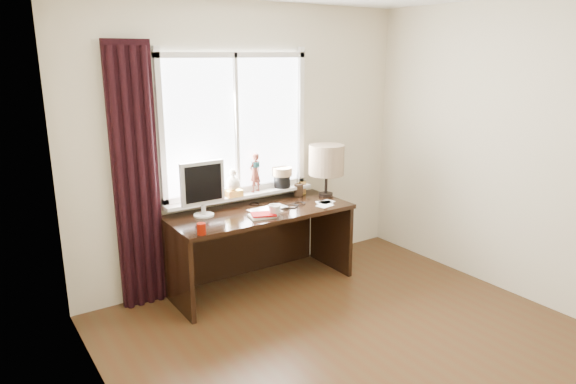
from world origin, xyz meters
TOP-DOWN VIEW (x-y plane):
  - floor at (0.00, 0.00)m, footprint 3.50×4.00m
  - wall_back at (0.00, 2.00)m, footprint 3.50×0.00m
  - wall_left at (-1.75, 0.00)m, footprint 0.00×4.00m
  - wall_right at (1.75, 0.00)m, footprint 0.00×4.00m
  - laptop at (-0.06, 1.57)m, footprint 0.39×0.26m
  - mug at (-0.09, 1.41)m, footprint 0.14×0.14m
  - red_cup at (-0.82, 1.33)m, footprint 0.07×0.07m
  - window at (-0.13, 1.95)m, footprint 1.52×0.20m
  - curtain at (-1.13, 1.91)m, footprint 0.38×0.09m
  - desk at (-0.10, 1.73)m, footprint 1.70×0.70m
  - monitor at (-0.60, 1.76)m, footprint 0.40×0.18m
  - notebook_stack at (-0.19, 1.44)m, footprint 0.26×0.22m
  - brush_holder at (0.48, 1.84)m, footprint 0.09×0.09m
  - icon_frame at (0.52, 1.86)m, footprint 0.10×0.03m
  - table_lamp at (0.70, 1.69)m, footprint 0.35×0.35m
  - loose_papers at (0.53, 1.47)m, footprint 0.26×0.23m
  - desk_cables at (0.17, 1.64)m, footprint 0.50×0.40m

SIDE VIEW (x-z plane):
  - floor at x=0.00m, z-range 0.00..0.00m
  - desk at x=-0.10m, z-range 0.13..0.88m
  - loose_papers at x=0.53m, z-range 0.75..0.75m
  - desk_cables at x=0.17m, z-range 0.75..0.76m
  - laptop at x=-0.06m, z-range 0.75..0.78m
  - notebook_stack at x=-0.19m, z-range 0.75..0.78m
  - red_cup at x=-0.82m, z-range 0.75..0.84m
  - mug at x=-0.09m, z-range 0.75..0.86m
  - brush_holder at x=0.48m, z-range 0.69..0.94m
  - icon_frame at x=0.52m, z-range 0.75..0.88m
  - monitor at x=-0.60m, z-range 0.78..1.27m
  - table_lamp at x=0.70m, z-range 0.85..1.37m
  - curtain at x=-1.13m, z-range -0.01..2.24m
  - wall_back at x=0.00m, z-range 0.00..2.60m
  - wall_left at x=-1.75m, z-range 0.00..2.60m
  - wall_right at x=1.75m, z-range 0.00..2.60m
  - window at x=-0.13m, z-range 0.61..2.01m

